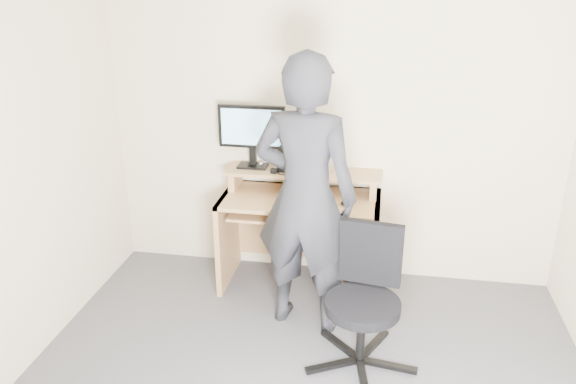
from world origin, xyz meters
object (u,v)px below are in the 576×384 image
(desk, at_px, (302,218))
(person, at_px, (305,197))
(office_chair, at_px, (365,294))
(monitor, at_px, (252,131))

(desk, height_order, person, person)
(office_chair, bearing_deg, monitor, 141.10)
(desk, xyz_separation_m, monitor, (-0.41, 0.09, 0.66))
(person, bearing_deg, monitor, -42.62)
(desk, height_order, monitor, monitor)
(monitor, relative_size, office_chair, 0.58)
(office_chair, bearing_deg, desk, 128.48)
(monitor, relative_size, person, 0.27)
(office_chair, relative_size, person, 0.46)
(monitor, height_order, person, person)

